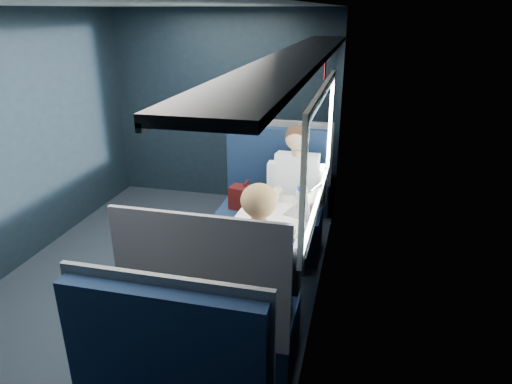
% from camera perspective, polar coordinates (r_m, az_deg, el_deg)
% --- Properties ---
extents(ground, '(2.80, 4.20, 0.01)m').
position_cam_1_polar(ground, '(4.27, -12.06, -10.91)').
color(ground, black).
extents(room_shell, '(3.00, 4.40, 2.40)m').
position_cam_1_polar(room_shell, '(3.68, -13.54, 8.83)').
color(room_shell, black).
rests_on(room_shell, ground).
extents(table, '(0.62, 1.00, 0.74)m').
position_cam_1_polar(table, '(3.64, 2.04, -4.38)').
color(table, '#54565E').
rests_on(table, ground).
extents(seat_bay_near, '(1.04, 0.62, 1.26)m').
position_cam_1_polar(seat_bay_near, '(4.55, 1.85, -2.16)').
color(seat_bay_near, '#0B1832').
rests_on(seat_bay_near, ground).
extents(seat_bay_far, '(1.04, 0.62, 1.26)m').
position_cam_1_polar(seat_bay_far, '(3.09, -4.88, -15.21)').
color(seat_bay_far, '#0B1832').
rests_on(seat_bay_far, ground).
extents(seat_row_front, '(1.04, 0.51, 1.16)m').
position_cam_1_polar(seat_row_front, '(5.39, 3.95, 1.64)').
color(seat_row_front, '#0B1832').
rests_on(seat_row_front, ground).
extents(man, '(0.53, 0.56, 1.32)m').
position_cam_1_polar(man, '(4.23, 4.85, 0.28)').
color(man, black).
rests_on(man, ground).
extents(woman, '(0.53, 0.56, 1.32)m').
position_cam_1_polar(woman, '(2.99, 0.56, -9.24)').
color(woman, black).
rests_on(woman, ground).
extents(papers, '(0.59, 0.83, 0.01)m').
position_cam_1_polar(papers, '(3.52, 1.44, -3.86)').
color(papers, white).
rests_on(papers, table).
extents(laptop, '(0.30, 0.34, 0.22)m').
position_cam_1_polar(laptop, '(3.69, 6.61, -1.79)').
color(laptop, silver).
rests_on(laptop, table).
extents(bottle_small, '(0.06, 0.06, 0.20)m').
position_cam_1_polar(bottle_small, '(3.74, 5.41, -0.93)').
color(bottle_small, silver).
rests_on(bottle_small, table).
extents(cup, '(0.08, 0.08, 0.10)m').
position_cam_1_polar(cup, '(3.88, 7.48, -0.76)').
color(cup, white).
rests_on(cup, table).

